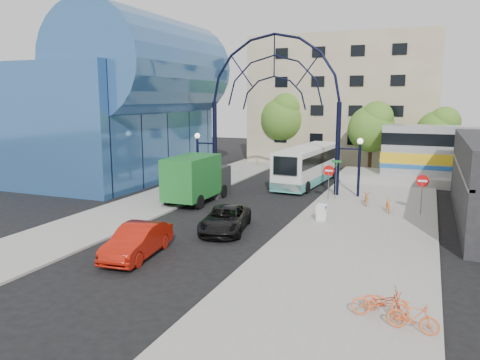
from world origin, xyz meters
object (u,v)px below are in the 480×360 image
at_px(bike_near_a, 366,197).
at_px(bike_far_c, 385,303).
at_px(stop_sign, 329,174).
at_px(tree_north_a, 373,126).
at_px(do_not_enter_sign, 422,185).
at_px(sandwich_board, 321,211).
at_px(black_suv, 225,219).
at_px(gateway_arch, 274,81).
at_px(bike_far_a, 380,302).
at_px(tree_north_c, 440,130).
at_px(red_sedan, 137,241).
at_px(bike_far_b, 413,317).
at_px(tree_north_b, 284,116).
at_px(bike_near_b, 388,205).
at_px(city_bus, 309,164).
at_px(street_name_sign, 336,171).
at_px(green_truck, 198,179).

distance_m(bike_near_a, bike_far_c, 16.91).
height_order(stop_sign, tree_north_a, tree_north_a).
bearing_deg(do_not_enter_sign, sandwich_board, -143.32).
relative_size(tree_north_a, black_suv, 1.44).
bearing_deg(black_suv, gateway_arch, 83.62).
bearing_deg(bike_far_a, tree_north_c, -16.48).
bearing_deg(stop_sign, bike_near_a, -10.49).
bearing_deg(tree_north_a, black_suv, -102.06).
distance_m(tree_north_a, red_sedan, 30.14).
distance_m(gateway_arch, bike_near_a, 11.23).
bearing_deg(bike_near_a, bike_far_b, -86.70).
bearing_deg(tree_north_b, do_not_enter_sign, -53.26).
relative_size(tree_north_b, bike_near_a, 4.40).
bearing_deg(tree_north_c, tree_north_b, 172.88).
relative_size(bike_near_b, bike_far_c, 0.94).
distance_m(city_bus, bike_far_c, 25.22).
relative_size(tree_north_b, tree_north_c, 1.23).
distance_m(street_name_sign, tree_north_c, 16.95).
relative_size(city_bus, bike_near_b, 7.73).
relative_size(sandwich_board, bike_far_a, 0.53).
height_order(tree_north_a, city_bus, tree_north_a).
height_order(gateway_arch, tree_north_a, gateway_arch).
bearing_deg(bike_far_a, street_name_sign, 2.17).
xyz_separation_m(bike_near_a, bike_far_c, (2.68, -16.70, -0.06)).
distance_m(do_not_enter_sign, green_truck, 14.88).
distance_m(tree_north_b, black_suv, 28.46).
relative_size(black_suv, bike_far_c, 3.03).
xyz_separation_m(street_name_sign, black_suv, (-4.13, -10.32, -1.45)).
bearing_deg(city_bus, black_suv, -88.35).
distance_m(bike_near_b, bike_far_c, 15.07).
xyz_separation_m(do_not_enter_sign, green_truck, (-14.80, -1.52, -0.31)).
xyz_separation_m(black_suv, bike_near_a, (6.45, 9.22, -0.08)).
bearing_deg(black_suv, stop_sign, 57.41).
bearing_deg(tree_north_c, tree_north_a, -161.56).
bearing_deg(green_truck, red_sedan, -76.80).
distance_m(city_bus, bike_near_b, 11.41).
height_order(gateway_arch, bike_far_b, gateway_arch).
distance_m(tree_north_c, bike_far_a, 33.58).
bearing_deg(bike_far_a, gateway_arch, 14.48).
xyz_separation_m(gateway_arch, bike_near_b, (9.06, -4.18, -7.98)).
relative_size(tree_north_b, bike_far_b, 5.00).
xyz_separation_m(city_bus, bike_far_c, (8.43, -23.74, -1.11)).
relative_size(city_bus, black_suv, 2.40).
distance_m(do_not_enter_sign, black_suv, 12.64).
distance_m(do_not_enter_sign, street_name_sign, 6.36).
distance_m(do_not_enter_sign, tree_north_c, 18.11).
xyz_separation_m(tree_north_b, black_suv, (4.95, -27.65, -4.59)).
bearing_deg(black_suv, bike_far_b, -51.49).
relative_size(tree_north_c, bike_near_a, 3.57).
xyz_separation_m(stop_sign, bike_far_b, (6.29, -18.09, -1.39)).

